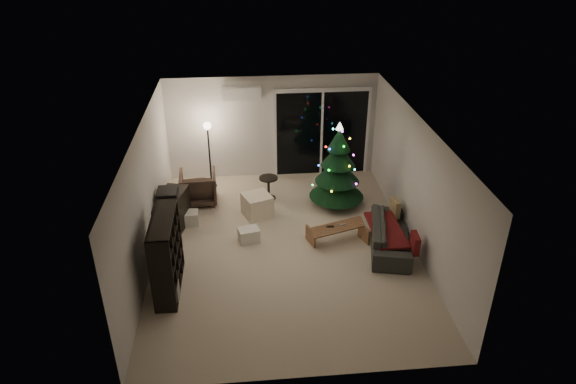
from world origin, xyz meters
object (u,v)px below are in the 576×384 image
sofa (391,235)px  coffee_table (337,234)px  bookshelf (156,254)px  media_cabinet (170,215)px  armchair (198,187)px  christmas_tree (338,165)px

sofa → coffee_table: 1.03m
bookshelf → sofa: size_ratio=0.75×
media_cabinet → sofa: 4.41m
armchair → sofa: bearing=147.7°
media_cabinet → christmas_tree: 3.68m
bookshelf → christmas_tree: size_ratio=0.71×
armchair → christmas_tree: size_ratio=0.41×
sofa → christmas_tree: 2.02m
media_cabinet → armchair: size_ratio=1.55×
sofa → armchair: bearing=73.4°
media_cabinet → christmas_tree: (3.55, 0.79, 0.59)m
media_cabinet → coffee_table: 3.39m
bookshelf → sofa: bearing=6.0°
coffee_table → christmas_tree: (0.24, 1.49, 0.80)m
media_cabinet → armchair: bearing=81.2°
media_cabinet → coffee_table: size_ratio=1.11×
coffee_table → sofa: bearing=-32.7°
media_cabinet → sofa: (4.30, -0.96, -0.12)m
bookshelf → armchair: bearing=75.3°
armchair → sofa: (3.80, -2.16, -0.10)m
sofa → coffee_table: size_ratio=1.64×
bookshelf → sofa: (4.30, 0.86, -0.42)m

